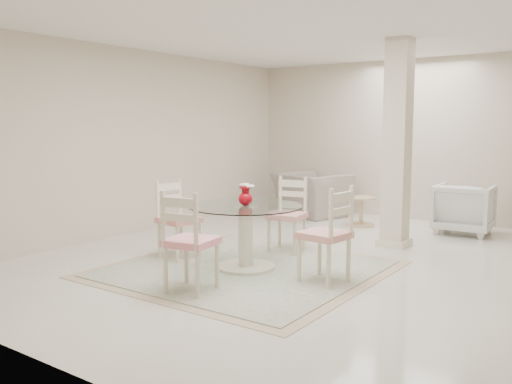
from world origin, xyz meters
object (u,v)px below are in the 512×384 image
Objects in this scene: column at (397,144)px; dining_table at (246,237)px; dining_chair_south at (187,234)px; recliner_taupe at (311,194)px; red_vase at (246,195)px; dining_chair_west at (175,213)px; dining_chair_north at (289,209)px; dining_chair_east at (330,228)px; side_table at (361,213)px; armchair_white at (464,209)px.

dining_table is (-0.92, -2.09, -0.98)m from column.
recliner_taupe is at bearing -84.06° from dining_chair_south.
dining_chair_west is at bearing -177.27° from red_vase.
red_vase is 1.06m from dining_chair_west.
dining_chair_west is at bearing -141.52° from dining_chair_north.
dining_table is 0.47m from red_vase.
dining_chair_south is 4.78m from recliner_taupe.
dining_chair_south is (-0.95, -1.06, -0.00)m from dining_chair_east.
dining_chair_south reaches higher than red_vase.
dining_table is 2.70× the size of side_table.
red_vase is 1.06m from dining_chair_south.
dining_chair_west reaches higher than armchair_white.
red_vase reaches higher than side_table.
dining_chair_east reaches higher than dining_chair_north.
side_table is (-0.97, 1.09, -1.14)m from column.
column is 2.47× the size of dining_chair_south.
dining_chair_east is 1.46m from dining_chair_north.
dining_chair_east is (0.10, -2.04, -0.77)m from column.
dining_chair_north is at bearing -132.40° from column.
column reaches higher than dining_chair_east.
dining_chair_west is at bearing 52.53° from armchair_white.
column reaches higher than dining_chair_west.
dining_chair_east is at bearing -79.99° from dining_chair_west.
column is at bearing -34.69° from dining_chair_west.
red_vase is 3.24m from side_table.
red_vase is 0.21× the size of recliner_taupe.
dining_chair_east is at bearing 2.43° from red_vase.
dining_chair_north is at bearing -34.40° from dining_chair_west.
red_vase is 3.82m from armchair_white.
dining_chair_south is at bearing -95.98° from dining_chair_north.
dining_table is at bearing -95.98° from dining_chair_north.
column is at bearing 67.00° from armchair_white.
dining_table is at bearing -89.07° from side_table.
side_table is at bearing -154.43° from dining_chair_east.
dining_chair_west is at bearing 112.22° from recliner_taupe.
dining_table is at bearing 64.87° from armchair_white.
dining_table is 1.20× the size of dining_chair_west.
recliner_taupe is (-2.21, 3.54, -0.20)m from dining_chair_east.
dining_chair_east reaches higher than dining_chair_west.
red_vase is 3.81m from recliner_taupe.
red_vase is 0.23× the size of dining_chair_north.
column reaches higher than dining_table.
column is at bearing -114.60° from dining_chair_south.
dining_chair_west is 0.90× the size of recliner_taupe.
column is 1.85m from side_table.
red_vase is at bearing 64.86° from armchair_white.
column is 2.34m from red_vase.
dining_chair_north is at bearing 133.07° from recliner_taupe.
armchair_white is at bearing 179.83° from dining_chair_east.
column reaches higher than side_table.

